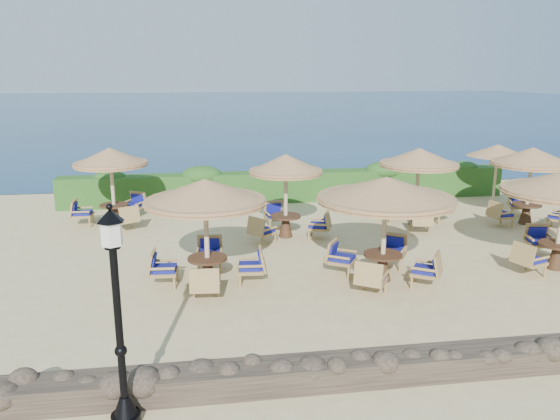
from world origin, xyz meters
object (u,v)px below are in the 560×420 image
object	(u,v)px
lamp_post	(119,328)
cafe_set_5	(418,171)
cafe_set_6	(531,170)
cafe_set_0	(206,212)
cafe_set_1	(385,205)
cafe_set_3	(111,172)
extra_parasol	(498,151)
cafe_set_4	(286,182)

from	to	relation	value
lamp_post	cafe_set_5	xyz separation A→B (m)	(8.47, 9.73, 0.32)
cafe_set_5	cafe_set_6	world-z (taller)	same
cafe_set_0	cafe_set_1	xyz separation A→B (m)	(4.34, -0.37, 0.09)
lamp_post	cafe_set_3	world-z (taller)	lamp_post
extra_parasol	lamp_post	bearing A→B (deg)	-136.40
cafe_set_5	cafe_set_6	distance (m)	3.85
lamp_post	cafe_set_5	bearing A→B (deg)	48.95
cafe_set_5	cafe_set_0	bearing A→B (deg)	-148.58
cafe_set_0	cafe_set_6	size ratio (longest dim) A/B	1.05
lamp_post	cafe_set_3	bearing A→B (deg)	98.58
cafe_set_1	cafe_set_4	size ratio (longest dim) A/B	1.24
cafe_set_6	cafe_set_1	bearing A→B (deg)	-146.84
lamp_post	cafe_set_6	bearing A→B (deg)	37.16
extra_parasol	cafe_set_1	distance (m)	9.85
cafe_set_5	cafe_set_6	xyz separation A→B (m)	(3.83, -0.40, 0.02)
cafe_set_0	cafe_set_1	distance (m)	4.36
cafe_set_1	cafe_set_3	xyz separation A→B (m)	(-7.39, 6.38, -0.13)
extra_parasol	cafe_set_0	distance (m)	13.08
extra_parasol	cafe_set_6	size ratio (longest dim) A/B	0.86
extra_parasol	cafe_set_6	xyz separation A→B (m)	(-0.30, -2.68, -0.28)
extra_parasol	cafe_set_4	distance (m)	9.22
extra_parasol	cafe_set_6	distance (m)	2.71
extra_parasol	cafe_set_1	size ratio (longest dim) A/B	0.71
cafe_set_1	cafe_set_3	size ratio (longest dim) A/B	1.23
extra_parasol	cafe_set_5	xyz separation A→B (m)	(-4.13, -2.27, -0.30)
cafe_set_4	cafe_set_6	world-z (taller)	same
lamp_post	cafe_set_3	distance (m)	11.50
cafe_set_0	extra_parasol	bearing A→B (deg)	30.48
cafe_set_4	cafe_set_1	bearing A→B (deg)	-66.02
cafe_set_0	cafe_set_6	xyz separation A→B (m)	(10.97, 3.96, 0.03)
extra_parasol	cafe_set_3	world-z (taller)	cafe_set_3
lamp_post	cafe_set_6	world-z (taller)	lamp_post
cafe_set_3	cafe_set_5	size ratio (longest dim) A/B	1.00
extra_parasol	cafe_set_3	size ratio (longest dim) A/B	0.87
lamp_post	extra_parasol	xyz separation A→B (m)	(12.60, 12.00, 0.62)
cafe_set_0	cafe_set_5	xyz separation A→B (m)	(7.14, 4.36, 0.01)
cafe_set_0	cafe_set_3	bearing A→B (deg)	116.91
cafe_set_6	cafe_set_3	bearing A→B (deg)	171.68
cafe_set_5	lamp_post	bearing A→B (deg)	-131.05
cafe_set_0	cafe_set_4	bearing A→B (deg)	55.48
cafe_set_1	cafe_set_5	xyz separation A→B (m)	(2.80, 4.73, -0.08)
cafe_set_3	cafe_set_4	world-z (taller)	same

